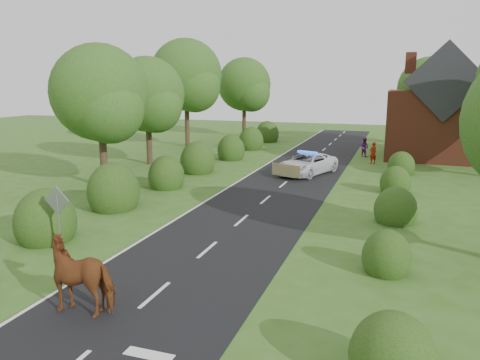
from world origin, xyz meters
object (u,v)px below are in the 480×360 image
at_px(cow, 84,279).
at_px(pedestrian_purple, 364,147).
at_px(police_van, 307,164).
at_px(pedestrian_red, 373,153).
at_px(road_sign, 58,210).

xyz_separation_m(cow, pedestrian_purple, (5.27, 30.18, -0.07)).
distance_m(police_van, pedestrian_red, 7.06).
bearing_deg(police_van, pedestrian_red, 75.38).
height_order(road_sign, police_van, road_sign).
height_order(cow, police_van, cow).
height_order(police_van, pedestrian_purple, pedestrian_purple).
bearing_deg(road_sign, police_van, 72.20).
bearing_deg(road_sign, cow, -42.86).
height_order(road_sign, cow, road_sign).
xyz_separation_m(road_sign, pedestrian_red, (9.72, 23.61, -0.82)).
distance_m(pedestrian_red, pedestrian_purple, 3.39).
xyz_separation_m(pedestrian_red, pedestrian_purple, (-0.89, 3.27, -0.03)).
distance_m(road_sign, pedestrian_red, 25.54).
height_order(cow, pedestrian_red, cow).
xyz_separation_m(cow, pedestrian_red, (6.17, 26.90, -0.04)).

